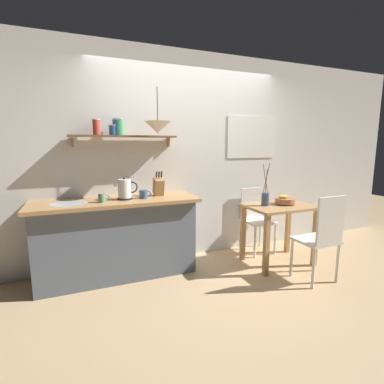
{
  "coord_description": "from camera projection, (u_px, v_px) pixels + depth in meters",
  "views": [
    {
      "loc": [
        -1.41,
        -2.96,
        1.53
      ],
      "look_at": [
        -0.1,
        0.25,
        0.95
      ],
      "focal_mm": 26.95,
      "sensor_mm": 36.0,
      "label": 1
    }
  ],
  "objects": [
    {
      "name": "dining_chair_near",
      "position": [
        322.0,
        235.0,
        3.14
      ],
      "size": [
        0.42,
        0.39,
        0.99
      ],
      "color": "white",
      "rests_on": "ground_plane"
    },
    {
      "name": "knife_block",
      "position": [
        158.0,
        186.0,
        3.46
      ],
      "size": [
        0.11,
        0.19,
        0.3
      ],
      "color": "tan",
      "rests_on": "kitchen_counter"
    },
    {
      "name": "coffee_mug_spare",
      "position": [
        144.0,
        194.0,
        3.3
      ],
      "size": [
        0.14,
        0.09,
        0.1
      ],
      "color": "#3D5B89",
      "rests_on": "kitchen_counter"
    },
    {
      "name": "kitchen_counter",
      "position": [
        118.0,
        238.0,
        3.32
      ],
      "size": [
        1.83,
        0.63,
        0.91
      ],
      "color": "slate",
      "rests_on": "ground_plane"
    },
    {
      "name": "wall_shelf",
      "position": [
        118.0,
        132.0,
        3.31
      ],
      "size": [
        1.23,
        0.2,
        0.32
      ],
      "color": "brown"
    },
    {
      "name": "ground_plane",
      "position": [
        207.0,
        272.0,
        3.48
      ],
      "size": [
        14.0,
        14.0,
        0.0
      ],
      "primitive_type": "plane",
      "color": "tan"
    },
    {
      "name": "coffee_mug_by_sink",
      "position": [
        102.0,
        198.0,
        3.07
      ],
      "size": [
        0.12,
        0.08,
        0.1
      ],
      "color": "slate",
      "rests_on": "kitchen_counter"
    },
    {
      "name": "pendant_lamp",
      "position": [
        158.0,
        127.0,
        3.24
      ],
      "size": [
        0.3,
        0.3,
        0.51
      ],
      "color": "black"
    },
    {
      "name": "electric_kettle",
      "position": [
        125.0,
        189.0,
        3.23
      ],
      "size": [
        0.26,
        0.17,
        0.25
      ],
      "color": "black",
      "rests_on": "kitchen_counter"
    },
    {
      "name": "fruit_bowl",
      "position": [
        285.0,
        201.0,
        3.69
      ],
      "size": [
        0.25,
        0.25,
        0.12
      ],
      "color": "#BC704C",
      "rests_on": "dining_table"
    },
    {
      "name": "twig_vase",
      "position": [
        265.0,
        198.0,
        3.6
      ],
      "size": [
        0.1,
        0.1,
        0.54
      ],
      "color": "#475675",
      "rests_on": "dining_table"
    },
    {
      "name": "back_wall",
      "position": [
        201.0,
        157.0,
        3.93
      ],
      "size": [
        6.8,
        0.11,
        2.7
      ],
      "color": "white",
      "rests_on": "ground_plane"
    },
    {
      "name": "dining_table",
      "position": [
        279.0,
        217.0,
        3.67
      ],
      "size": [
        0.84,
        0.6,
        0.77
      ],
      "color": "tan",
      "rests_on": "ground_plane"
    },
    {
      "name": "dining_chair_far",
      "position": [
        255.0,
        216.0,
        4.13
      ],
      "size": [
        0.4,
        0.41,
        0.9
      ],
      "color": "white",
      "rests_on": "ground_plane"
    }
  ]
}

